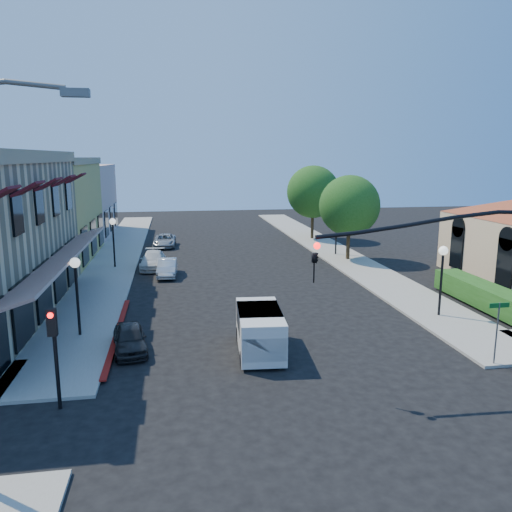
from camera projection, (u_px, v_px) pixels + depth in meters
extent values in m
plane|color=black|center=(319.00, 411.00, 15.54)|extent=(120.00, 120.00, 0.00)
cube|color=gray|center=(119.00, 254.00, 40.24)|extent=(3.50, 50.00, 0.12)
cube|color=gray|center=(327.00, 248.00, 43.06)|extent=(3.50, 50.00, 0.12)
cube|color=maroon|center=(118.00, 335.00, 22.17)|extent=(0.25, 10.00, 0.06)
cube|color=tan|center=(32.00, 157.00, 22.95)|extent=(0.50, 18.20, 0.60)
cube|color=#561416|center=(63.00, 257.00, 24.04)|extent=(1.75, 17.00, 0.67)
cube|color=#4E0F18|center=(0.00, 195.00, 16.53)|extent=(1.02, 1.50, 0.60)
cube|color=#4E0F18|center=(28.00, 188.00, 19.82)|extent=(1.02, 1.50, 0.60)
cube|color=#4E0F18|center=(49.00, 184.00, 23.11)|extent=(1.02, 1.50, 0.60)
cube|color=#4E0F18|center=(64.00, 181.00, 26.40)|extent=(1.02, 1.50, 0.60)
cube|color=#4E0F18|center=(76.00, 178.00, 29.69)|extent=(1.02, 1.50, 0.60)
cube|color=black|center=(23.00, 312.00, 20.22)|extent=(0.12, 2.60, 2.60)
cube|color=black|center=(44.00, 290.00, 23.51)|extent=(0.12, 2.60, 2.60)
cube|color=black|center=(59.00, 274.00, 26.80)|extent=(0.12, 2.60, 2.60)
cube|color=black|center=(72.00, 261.00, 30.09)|extent=(0.12, 2.60, 2.60)
cube|color=tan|center=(22.00, 211.00, 37.46)|extent=(10.00, 12.00, 7.60)
cube|color=beige|center=(58.00, 201.00, 49.13)|extent=(10.00, 12.00, 7.00)
cube|color=black|center=(505.00, 263.00, 28.64)|extent=(0.12, 1.40, 2.80)
cube|color=black|center=(457.00, 248.00, 33.48)|extent=(0.12, 1.40, 2.80)
cube|color=#1F5117|center=(485.00, 308.00, 26.13)|extent=(1.40, 8.00, 1.10)
cylinder|color=black|center=(348.00, 247.00, 38.04)|extent=(0.28, 0.28, 2.10)
sphere|color=#1F5117|center=(350.00, 206.00, 37.42)|extent=(4.56, 4.56, 4.56)
cylinder|color=black|center=(312.00, 228.00, 47.70)|extent=(0.28, 0.28, 2.27)
sphere|color=#1F5117|center=(313.00, 192.00, 47.03)|extent=(4.94, 4.94, 4.94)
cylinder|color=black|center=(429.00, 224.00, 16.56)|extent=(7.80, 0.14, 0.14)
imported|color=black|center=(315.00, 254.00, 16.11)|extent=(0.20, 0.16, 1.00)
sphere|color=#FF0C0C|center=(317.00, 246.00, 15.88)|extent=(0.22, 0.22, 0.22)
cylinder|color=black|center=(57.00, 364.00, 15.41)|extent=(0.12, 0.12, 3.00)
cube|color=black|center=(52.00, 322.00, 14.99)|extent=(0.28, 0.22, 0.85)
sphere|color=#FF0C0C|center=(50.00, 315.00, 14.83)|extent=(0.18, 0.18, 0.18)
cube|color=#595B5E|center=(75.00, 93.00, 10.81)|extent=(0.60, 0.25, 0.18)
cylinder|color=#595B5E|center=(496.00, 335.00, 18.63)|extent=(0.06, 0.06, 2.50)
cube|color=#0C591E|center=(499.00, 305.00, 18.41)|extent=(0.80, 0.04, 0.18)
cylinder|color=black|center=(78.00, 302.00, 21.60)|extent=(0.12, 0.12, 3.20)
sphere|color=white|center=(75.00, 263.00, 21.26)|extent=(0.44, 0.44, 0.44)
cylinder|color=black|center=(114.00, 246.00, 35.15)|extent=(0.12, 0.12, 3.20)
sphere|color=white|center=(112.00, 222.00, 34.80)|extent=(0.44, 0.44, 0.44)
cylinder|color=black|center=(441.00, 286.00, 24.34)|extent=(0.12, 0.12, 3.20)
sphere|color=white|center=(443.00, 251.00, 24.00)|extent=(0.44, 0.44, 0.44)
cylinder|color=black|center=(336.00, 236.00, 39.82)|extent=(0.12, 0.12, 3.20)
sphere|color=white|center=(337.00, 214.00, 39.48)|extent=(0.44, 0.44, 0.44)
cube|color=silver|center=(260.00, 330.00, 20.07)|extent=(2.01, 4.07, 1.62)
cube|color=silver|center=(264.00, 348.00, 18.43)|extent=(1.70, 0.67, 0.90)
cube|color=black|center=(263.00, 333.00, 18.64)|extent=(1.53, 0.21, 0.81)
cube|color=black|center=(259.00, 318.00, 20.26)|extent=(1.90, 2.46, 0.81)
cylinder|color=black|center=(243.00, 359.00, 18.82)|extent=(0.27, 0.61, 0.59)
cylinder|color=black|center=(239.00, 334.00, 21.45)|extent=(0.27, 0.61, 0.59)
cylinder|color=black|center=(283.00, 357.00, 18.95)|extent=(0.27, 0.61, 0.59)
cylinder|color=black|center=(274.00, 333.00, 21.58)|extent=(0.27, 0.61, 0.59)
imported|color=black|center=(130.00, 338.00, 20.24)|extent=(1.70, 3.33, 1.09)
imported|color=silver|center=(167.00, 268.00, 33.04)|extent=(1.39, 3.51, 1.14)
imported|color=silver|center=(153.00, 260.00, 35.33)|extent=(1.83, 4.18, 1.19)
imported|color=#9FA1A4|center=(165.00, 241.00, 43.89)|extent=(1.99, 4.04, 1.10)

